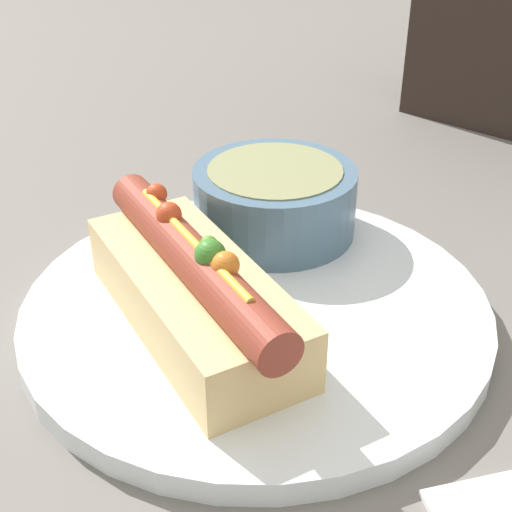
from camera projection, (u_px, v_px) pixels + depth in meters
name	position (u px, v px, depth m)	size (l,w,h in m)	color
ground_plane	(256.00, 320.00, 0.45)	(4.00, 4.00, 0.00)	slate
dinner_plate	(256.00, 310.00, 0.44)	(0.29, 0.29, 0.02)	white
hot_dog	(194.00, 288.00, 0.40)	(0.19, 0.12, 0.07)	#E5C17F
soup_bowl	(275.00, 197.00, 0.50)	(0.11, 0.11, 0.05)	slate
spoon	(188.00, 245.00, 0.49)	(0.10, 0.13, 0.01)	#B7B7BC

